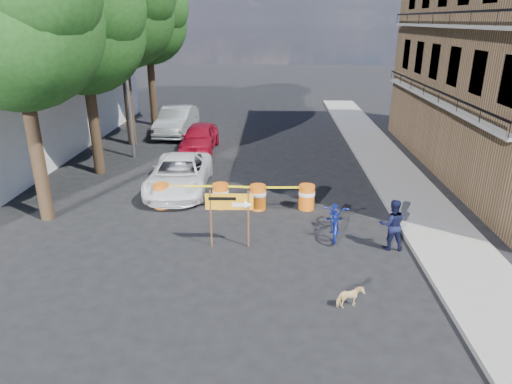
# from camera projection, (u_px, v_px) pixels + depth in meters

# --- Properties ---
(ground) EXTENTS (120.00, 120.00, 0.00)m
(ground) POSITION_uv_depth(u_px,v_px,m) (242.00, 249.00, 13.53)
(ground) COLOR black
(ground) RESTS_ON ground
(sidewalk_east) EXTENTS (2.40, 40.00, 0.15)m
(sidewalk_east) POSITION_uv_depth(u_px,v_px,m) (401.00, 182.00, 18.90)
(sidewalk_east) COLOR gray
(sidewalk_east) RESTS_ON ground
(tree_near) EXTENTS (5.46, 5.20, 9.15)m
(tree_near) POSITION_uv_depth(u_px,v_px,m) (16.00, 21.00, 13.39)
(tree_near) COLOR #332316
(tree_near) RESTS_ON ground
(tree_mid_a) EXTENTS (5.25, 5.00, 8.68)m
(tree_mid_a) POSITION_uv_depth(u_px,v_px,m) (84.00, 30.00, 18.19)
(tree_mid_a) COLOR #332316
(tree_mid_a) RESTS_ON ground
(tree_mid_b) EXTENTS (5.67, 5.40, 9.62)m
(tree_mid_b) POSITION_uv_depth(u_px,v_px,m) (121.00, 13.00, 22.61)
(tree_mid_b) COLOR #332316
(tree_mid_b) RESTS_ON ground
(tree_far) EXTENTS (5.04, 4.80, 8.84)m
(tree_far) POSITION_uv_depth(u_px,v_px,m) (148.00, 23.00, 27.46)
(tree_far) COLOR #332316
(tree_far) RESTS_ON ground
(streetlamp) EXTENTS (1.25, 0.18, 8.00)m
(streetlamp) POSITION_uv_depth(u_px,v_px,m) (127.00, 66.00, 21.07)
(streetlamp) COLOR gray
(streetlamp) RESTS_ON ground
(barrel_far_left) EXTENTS (0.58, 0.58, 0.90)m
(barrel_far_left) POSITION_uv_depth(u_px,v_px,m) (162.00, 195.00, 16.40)
(barrel_far_left) COLOR orange
(barrel_far_left) RESTS_ON ground
(barrel_mid_left) EXTENTS (0.58, 0.58, 0.90)m
(barrel_mid_left) POSITION_uv_depth(u_px,v_px,m) (221.00, 195.00, 16.40)
(barrel_mid_left) COLOR orange
(barrel_mid_left) RESTS_ON ground
(barrel_mid_right) EXTENTS (0.58, 0.58, 0.90)m
(barrel_mid_right) POSITION_uv_depth(u_px,v_px,m) (258.00, 197.00, 16.27)
(barrel_mid_right) COLOR orange
(barrel_mid_right) RESTS_ON ground
(barrel_far_right) EXTENTS (0.58, 0.58, 0.90)m
(barrel_far_right) POSITION_uv_depth(u_px,v_px,m) (307.00, 197.00, 16.28)
(barrel_far_right) COLOR orange
(barrel_far_right) RESTS_ON ground
(detour_sign) EXTENTS (1.40, 0.26, 1.80)m
(detour_sign) POSITION_uv_depth(u_px,v_px,m) (235.00, 206.00, 13.23)
(detour_sign) COLOR #592D19
(detour_sign) RESTS_ON ground
(pedestrian) EXTENTS (0.76, 0.59, 1.56)m
(pedestrian) POSITION_uv_depth(u_px,v_px,m) (392.00, 225.00, 13.31)
(pedestrian) COLOR black
(pedestrian) RESTS_ON ground
(bicycle) EXTENTS (0.86, 1.19, 2.13)m
(bicycle) POSITION_uv_depth(u_px,v_px,m) (336.00, 202.00, 14.17)
(bicycle) COLOR #13269F
(bicycle) RESTS_ON ground
(dog) EXTENTS (0.70, 0.51, 0.54)m
(dog) POSITION_uv_depth(u_px,v_px,m) (350.00, 297.00, 10.72)
(dog) COLOR #E8C485
(dog) RESTS_ON ground
(suv_white) EXTENTS (2.41, 4.92, 1.35)m
(suv_white) POSITION_uv_depth(u_px,v_px,m) (179.00, 174.00, 17.98)
(suv_white) COLOR white
(suv_white) RESTS_ON ground
(sedan_red) EXTENTS (1.73, 4.13, 1.40)m
(sedan_red) POSITION_uv_depth(u_px,v_px,m) (200.00, 137.00, 23.53)
(sedan_red) COLOR #A90E26
(sedan_red) RESTS_ON ground
(sedan_silver) EXTENTS (1.93, 5.01, 1.63)m
(sedan_silver) POSITION_uv_depth(u_px,v_px,m) (177.00, 121.00, 26.87)
(sedan_silver) COLOR #ADB1B5
(sedan_silver) RESTS_ON ground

